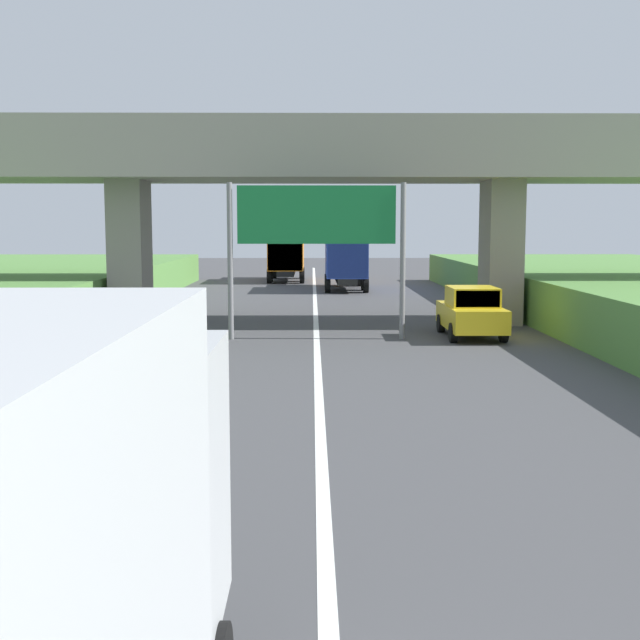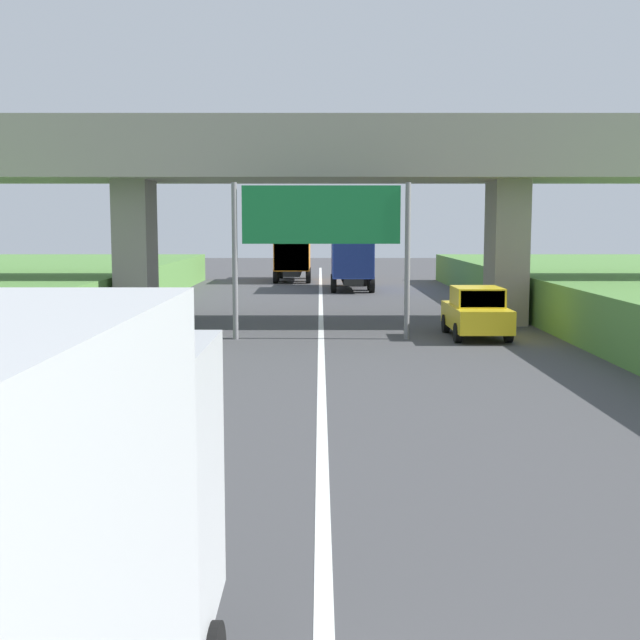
{
  "view_description": "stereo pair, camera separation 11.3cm",
  "coord_description": "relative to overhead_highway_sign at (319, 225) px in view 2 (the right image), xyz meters",
  "views": [
    {
      "loc": [
        -0.15,
        4.51,
        3.77
      ],
      "look_at": [
        0.0,
        19.85,
        2.0
      ],
      "focal_mm": 46.03,
      "sensor_mm": 36.0,
      "label": 1
    },
    {
      "loc": [
        -0.04,
        4.51,
        3.77
      ],
      "look_at": [
        0.0,
        19.85,
        2.0
      ],
      "focal_mm": 46.03,
      "sensor_mm": 36.0,
      "label": 2
    }
  ],
  "objects": [
    {
      "name": "overpass_bridge",
      "position": [
        0.0,
        4.5,
        1.97
      ],
      "size": [
        40.0,
        4.8,
        7.67
      ],
      "color": "gray",
      "rests_on": "ground"
    },
    {
      "name": "overhead_highway_sign",
      "position": [
        0.0,
        0.0,
        0.0
      ],
      "size": [
        5.88,
        0.18,
        5.17
      ],
      "color": "slate",
      "rests_on": "ground"
    },
    {
      "name": "lane_centre_stripe",
      "position": [
        0.0,
        -2.72,
        -3.8
      ],
      "size": [
        0.2,
        97.74,
        0.01
      ],
      "primitive_type": "cube",
      "color": "white",
      "rests_on": "ground"
    },
    {
      "name": "truck_orange",
      "position": [
        -1.88,
        28.76,
        -1.87
      ],
      "size": [
        2.44,
        7.3,
        3.44
      ],
      "color": "black",
      "rests_on": "ground"
    },
    {
      "name": "car_yellow",
      "position": [
        5.24,
        0.4,
        -2.94
      ],
      "size": [
        1.86,
        4.1,
        1.72
      ],
      "color": "gold",
      "rests_on": "ground"
    },
    {
      "name": "truck_blue",
      "position": [
        1.81,
        21.21,
        -1.87
      ],
      "size": [
        2.44,
        7.3,
        3.44
      ],
      "color": "black",
      "rests_on": "ground"
    }
  ]
}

